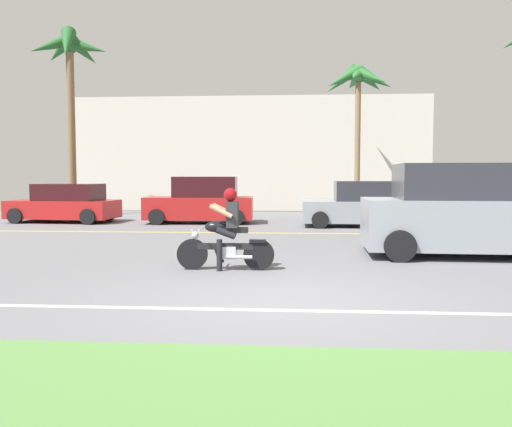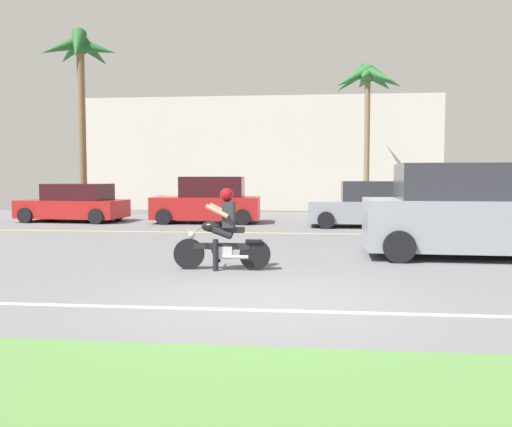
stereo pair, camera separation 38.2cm
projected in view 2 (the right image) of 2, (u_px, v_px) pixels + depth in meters
name	position (u px, v px, depth m)	size (l,w,h in m)	color
ground	(280.00, 265.00, 10.38)	(56.00, 30.00, 0.04)	slate
lane_line_near	(263.00, 310.00, 6.82)	(50.40, 0.12, 0.01)	silver
lane_line_far	(291.00, 233.00, 15.99)	(50.40, 0.12, 0.01)	yellow
motorcyclist	(223.00, 235.00, 9.76)	(1.78, 0.58, 1.49)	black
suv_nearby	(472.00, 212.00, 11.31)	(4.59, 2.39, 1.97)	#8C939E
parked_car_0	(74.00, 204.00, 20.06)	(3.96, 2.20, 1.42)	#AD1E1E
parked_car_1	(208.00, 202.00, 19.50)	(3.94, 1.99, 1.68)	#AD1E1E
parked_car_2	(372.00, 205.00, 18.01)	(4.10, 1.96, 1.54)	#8C939E
palm_tree_1	(81.00, 62.00, 22.84)	(3.24, 3.29, 7.91)	brown
palm_tree_2	(368.00, 84.00, 22.81)	(3.11, 3.14, 6.53)	#846B4C
building_far	(260.00, 155.00, 28.26)	(17.94, 4.00, 5.62)	beige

